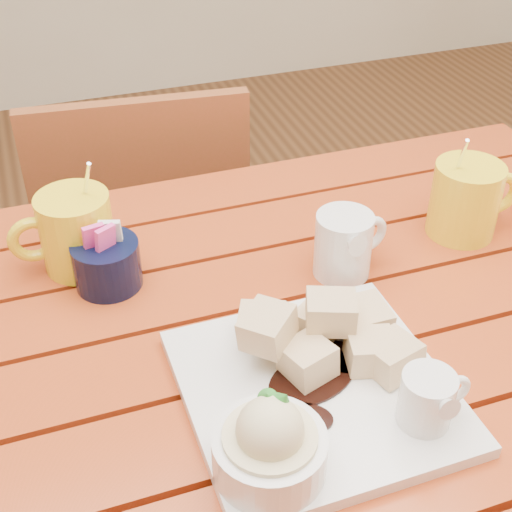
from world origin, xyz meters
name	(u,v)px	position (x,y,z in m)	size (l,w,h in m)	color
table	(268,400)	(0.00, 0.00, 0.64)	(1.20, 0.79, 0.75)	#9B3C14
dessert_plate	(313,392)	(0.00, -0.12, 0.78)	(0.28, 0.28, 0.11)	white
coffee_mug_left	(74,231)	(-0.19, 0.22, 0.80)	(0.14, 0.09, 0.16)	yellow
coffee_mug_right	(467,198)	(0.33, 0.12, 0.80)	(0.14, 0.10, 0.16)	yellow
cream_pitcher	(345,243)	(0.13, 0.09, 0.80)	(0.11, 0.09, 0.09)	white
sugar_caddy	(107,263)	(-0.16, 0.16, 0.78)	(0.09, 0.09, 0.09)	black
chair_far	(146,246)	(-0.04, 0.63, 0.47)	(0.43, 0.43, 0.83)	brown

